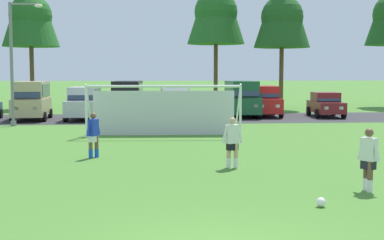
% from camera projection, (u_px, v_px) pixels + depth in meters
% --- Properties ---
extents(ground_plane, '(400.00, 400.00, 0.00)m').
position_uv_depth(ground_plane, '(174.00, 142.00, 23.82)').
color(ground_plane, '#477A2D').
extents(parking_lot_strip, '(52.00, 8.40, 0.01)m').
position_uv_depth(parking_lot_strip, '(165.00, 118.00, 36.53)').
color(parking_lot_strip, '#333335').
rests_on(parking_lot_strip, ground).
extents(soccer_ball, '(0.22, 0.22, 0.22)m').
position_uv_depth(soccer_ball, '(321.00, 202.00, 12.28)').
color(soccer_ball, white).
rests_on(soccer_ball, ground).
extents(soccer_goal, '(7.49, 2.25, 2.57)m').
position_uv_depth(soccer_goal, '(164.00, 109.00, 26.28)').
color(soccer_goal, white).
rests_on(soccer_goal, ground).
extents(player_striker_near, '(0.49, 0.65, 1.64)m').
position_uv_depth(player_striker_near, '(93.00, 135.00, 19.40)').
color(player_striker_near, brown).
rests_on(player_striker_near, ground).
extents(player_midfield_center, '(0.42, 0.70, 1.64)m').
position_uv_depth(player_midfield_center, '(368.00, 160.00, 13.87)').
color(player_midfield_center, brown).
rests_on(player_midfield_center, ground).
extents(player_winger_left, '(0.74, 0.36, 1.64)m').
position_uv_depth(player_winger_left, '(232.00, 143.00, 17.31)').
color(player_winger_left, tan).
rests_on(player_winger_left, ground).
extents(parked_car_slot_left, '(2.37, 4.89, 2.52)m').
position_uv_depth(parked_car_slot_left, '(32.00, 100.00, 35.19)').
color(parked_car_slot_left, tan).
rests_on(parked_car_slot_left, ground).
extents(parked_car_slot_center_left, '(2.31, 4.69, 2.16)m').
position_uv_depth(parked_car_slot_center_left, '(85.00, 103.00, 35.26)').
color(parked_car_slot_center_left, '#B2B2BC').
rests_on(parked_car_slot_center_left, ground).
extents(parked_car_slot_center, '(2.42, 4.91, 2.52)m').
position_uv_depth(parked_car_slot_center, '(128.00, 98.00, 37.33)').
color(parked_car_slot_center, black).
rests_on(parked_car_slot_center, ground).
extents(parked_car_slot_center_right, '(2.19, 4.63, 2.16)m').
position_uv_depth(parked_car_slot_center_right, '(175.00, 102.00, 36.11)').
color(parked_car_slot_center_right, silver).
rests_on(parked_car_slot_center_right, ground).
extents(parked_car_slot_right, '(2.22, 4.81, 2.52)m').
position_uv_depth(parked_car_slot_right, '(242.00, 98.00, 37.52)').
color(parked_car_slot_right, '#194C2D').
rests_on(parked_car_slot_right, ground).
extents(parked_car_slot_far_right, '(2.30, 4.68, 2.16)m').
position_uv_depth(parked_car_slot_far_right, '(264.00, 101.00, 38.13)').
color(parked_car_slot_far_right, red).
rests_on(parked_car_slot_far_right, ground).
extents(parked_car_slot_end, '(2.28, 4.32, 1.72)m').
position_uv_depth(parked_car_slot_end, '(326.00, 104.00, 37.75)').
color(parked_car_slot_end, maroon).
rests_on(parked_car_slot_end, ground).
extents(tree_mid_left, '(4.79, 4.79, 12.77)m').
position_uv_depth(tree_mid_left, '(30.00, 5.00, 45.35)').
color(tree_mid_left, brown).
rests_on(tree_mid_left, ground).
extents(tree_center_back, '(5.09, 5.09, 13.58)m').
position_uv_depth(tree_center_back, '(216.00, 2.00, 47.29)').
color(tree_center_back, brown).
rests_on(tree_center_back, ground).
extents(tree_mid_right, '(4.70, 4.70, 12.53)m').
position_uv_depth(tree_mid_right, '(282.00, 7.00, 44.85)').
color(tree_mid_right, brown).
rests_on(tree_mid_right, ground).
extents(street_lamp, '(2.00, 0.32, 7.10)m').
position_uv_depth(street_lamp, '(15.00, 62.00, 30.90)').
color(street_lamp, slate).
rests_on(street_lamp, ground).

